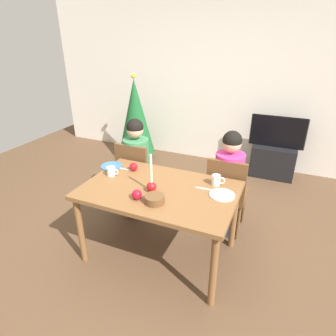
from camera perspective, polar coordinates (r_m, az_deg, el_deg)
ground_plane at (r=3.05m, az=-1.55°, el=-16.45°), size 7.68×7.68×0.00m
back_wall at (r=4.81m, az=11.87°, el=16.08°), size 6.40×0.10×2.60m
dining_table at (r=2.66m, az=-1.72°, el=-5.67°), size 1.40×0.90×0.75m
chair_left at (r=3.45m, az=-6.42°, el=-1.03°), size 0.40×0.40×0.90m
chair_right at (r=3.11m, az=11.60°, el=-4.59°), size 0.40×0.40×0.90m
person_left_child at (r=3.45m, az=-6.20°, el=0.05°), size 0.30×0.30×1.17m
person_right_child at (r=3.11m, az=11.83°, el=-3.39°), size 0.30×0.30×1.17m
tv_stand at (r=4.71m, az=20.17°, el=1.35°), size 0.64×0.40×0.48m
tv at (r=4.56m, az=21.05°, el=6.76°), size 0.79×0.05×0.46m
christmas_tree at (r=4.89m, az=-6.51°, el=10.10°), size 0.62×0.62×1.46m
candle_centerpiece at (r=2.54m, az=-3.32°, el=-3.22°), size 0.09×0.09×0.36m
plate_left at (r=3.09m, az=-11.18°, el=0.39°), size 0.23×0.23×0.01m
plate_right at (r=2.55m, az=10.74°, el=-5.30°), size 0.22×0.22×0.01m
mug_left at (r=2.88m, az=-11.23°, el=-0.66°), size 0.13×0.09×0.09m
mug_right at (r=2.69m, az=9.62°, el=-2.39°), size 0.13×0.08×0.10m
fork_left at (r=3.00m, az=-8.56°, el=-0.24°), size 0.18×0.02×0.01m
fork_right at (r=2.62m, az=7.43°, el=-4.15°), size 0.18×0.02×0.01m
bowl_walnuts at (r=2.39m, az=-2.70°, el=-6.23°), size 0.17×0.17×0.07m
apple_near_candle at (r=2.95m, az=-6.91°, el=0.23°), size 0.08×0.08×0.08m
apple_by_left_plate at (r=2.45m, az=-6.23°, el=-5.28°), size 0.09×0.09×0.09m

